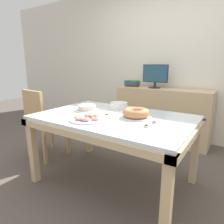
{
  "coord_description": "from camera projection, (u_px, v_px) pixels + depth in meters",
  "views": [
    {
      "loc": [
        1.06,
        -1.65,
        1.26
      ],
      "look_at": [
        0.03,
        -0.08,
        0.81
      ],
      "focal_mm": 32.0,
      "sensor_mm": 36.0,
      "label": 1
    }
  ],
  "objects": [
    {
      "name": "dining_table",
      "position": [
        114.0,
        124.0,
        2.05
      ],
      "size": [
        1.58,
        1.05,
        0.75
      ],
      "color": "silver",
      "rests_on": "ground"
    },
    {
      "name": "book_stack",
      "position": [
        132.0,
        83.0,
        3.5
      ],
      "size": [
        0.26,
        0.21,
        0.1
      ],
      "color": "maroon",
      "rests_on": "sideboard"
    },
    {
      "name": "pastry_platter",
      "position": [
        87.0,
        119.0,
        1.87
      ],
      "size": [
        0.33,
        0.33,
        0.04
      ],
      "color": "white",
      "rests_on": "dining_table"
    },
    {
      "name": "cake_chocolate_round",
      "position": [
        87.0,
        108.0,
        2.24
      ],
      "size": [
        0.28,
        0.28,
        0.06
      ],
      "color": "white",
      "rests_on": "dining_table"
    },
    {
      "name": "ground_plane",
      "position": [
        114.0,
        181.0,
        2.2
      ],
      "size": [
        12.0,
        12.0,
        0.0
      ],
      "primitive_type": "plane",
      "color": "#564C44"
    },
    {
      "name": "sideboard",
      "position": [
        162.0,
        115.0,
        3.31
      ],
      "size": [
        1.5,
        0.44,
        0.87
      ],
      "color": "#D1B284",
      "rests_on": "ground"
    },
    {
      "name": "tealight_left_edge",
      "position": [
        154.0,
        123.0,
        1.76
      ],
      "size": [
        0.04,
        0.04,
        0.04
      ],
      "color": "silver",
      "rests_on": "dining_table"
    },
    {
      "name": "plate_stack",
      "position": [
        119.0,
        105.0,
        2.36
      ],
      "size": [
        0.21,
        0.21,
        0.07
      ],
      "color": "white",
      "rests_on": "dining_table"
    },
    {
      "name": "tealight_near_front",
      "position": [
        107.0,
        115.0,
        2.02
      ],
      "size": [
        0.04,
        0.04,
        0.04
      ],
      "color": "silver",
      "rests_on": "dining_table"
    },
    {
      "name": "wall_back",
      "position": [
        171.0,
        62.0,
        3.35
      ],
      "size": [
        8.0,
        0.1,
        2.6
      ],
      "primitive_type": "cube",
      "color": "silver",
      "rests_on": "ground"
    },
    {
      "name": "chair",
      "position": [
        42.0,
        121.0,
        2.65
      ],
      "size": [
        0.45,
        0.45,
        0.94
      ],
      "color": "tan",
      "rests_on": "ground"
    },
    {
      "name": "tealight_right_edge",
      "position": [
        146.0,
        126.0,
        1.66
      ],
      "size": [
        0.04,
        0.04,
        0.04
      ],
      "color": "silver",
      "rests_on": "dining_table"
    },
    {
      "name": "cake_golden_bundt",
      "position": [
        136.0,
        113.0,
        1.94
      ],
      "size": [
        0.3,
        0.3,
        0.09
      ],
      "color": "white",
      "rests_on": "dining_table"
    },
    {
      "name": "computer_monitor",
      "position": [
        155.0,
        76.0,
        3.24
      ],
      "size": [
        0.42,
        0.2,
        0.38
      ],
      "color": "#262628",
      "rests_on": "sideboard"
    }
  ]
}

